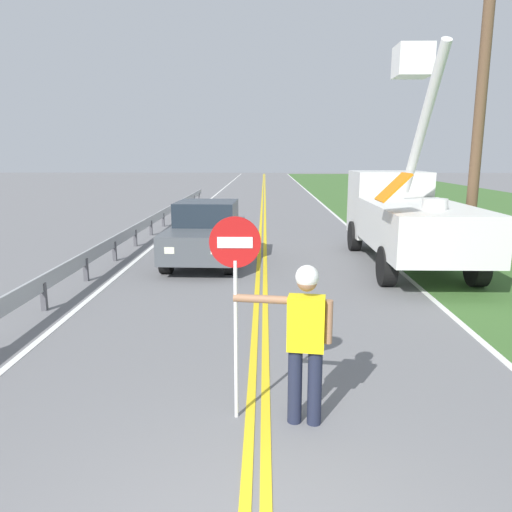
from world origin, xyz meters
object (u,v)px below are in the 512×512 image
Objects in this scene: utility_bucket_truck at (405,212)px; oncoming_sedan_nearest at (206,233)px; stop_sign_paddle at (235,273)px; utility_pole_near at (479,115)px; flagger_worker at (305,335)px.

utility_bucket_truck is 1.64× the size of oncoming_sedan_nearest.
utility_bucket_truck is (4.18, 8.40, -0.28)m from stop_sign_paddle.
flagger_worker is at bearing -121.98° from utility_pole_near.
flagger_worker is 9.18m from utility_bucket_truck.
oncoming_sedan_nearest is at bearing 103.86° from flagger_worker.
stop_sign_paddle is at bearing -116.46° from utility_bucket_truck.
flagger_worker is 0.78× the size of stop_sign_paddle.
stop_sign_paddle is at bearing -81.02° from oncoming_sedan_nearest.
flagger_worker is 1.02m from stop_sign_paddle.
utility_pole_near is (7.15, -0.23, 3.13)m from oncoming_sedan_nearest.
utility_pole_near is at bearing 53.95° from stop_sign_paddle.
stop_sign_paddle is 0.56× the size of oncoming_sedan_nearest.
utility_pole_near reaches higher than utility_bucket_truck.
utility_bucket_truck is at bearing 63.54° from stop_sign_paddle.
flagger_worker is 8.62m from oncoming_sedan_nearest.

